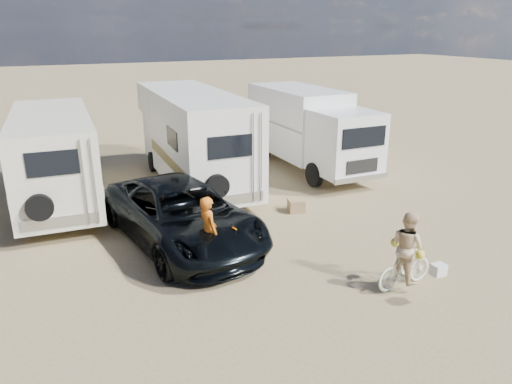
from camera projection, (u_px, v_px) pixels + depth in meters
name	position (u px, v px, depth m)	size (l,w,h in m)	color
ground	(304.00, 260.00, 11.87)	(140.00, 140.00, 0.00)	#99855B
rv_main	(194.00, 140.00, 16.98)	(2.37, 7.59, 3.31)	silver
rv_left	(55.00, 161.00, 15.08)	(2.25, 6.64, 2.92)	white
box_truck	(310.00, 131.00, 18.99)	(2.27, 6.88, 3.09)	white
dark_suv	(182.00, 214.00, 12.58)	(2.66, 5.77, 1.60)	black
bike_man	(209.00, 250.00, 11.18)	(0.70, 2.01, 1.06)	#CC6302
bike_woman	(405.00, 268.00, 10.52)	(0.43, 1.51, 0.91)	beige
rider_man	(209.00, 238.00, 11.08)	(0.60, 0.40, 1.66)	#CD6014
rider_woman	(406.00, 254.00, 10.41)	(0.76, 0.59, 1.57)	#D6B98B
bike_parked	(364.00, 159.00, 19.31)	(0.53, 1.51, 0.79)	black
cooler	(205.00, 211.00, 14.35)	(0.58, 0.43, 0.47)	#216580
crate	(296.00, 205.00, 14.91)	(0.49, 0.49, 0.39)	#91714D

